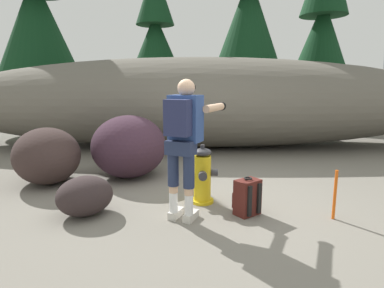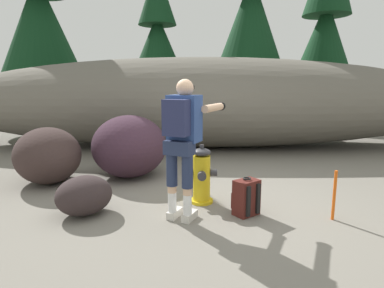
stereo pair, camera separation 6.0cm
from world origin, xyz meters
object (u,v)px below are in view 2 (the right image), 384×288
Objects in this scene: utility_worker at (184,132)px; survey_stake at (334,195)px; boulder_small at (84,195)px; boulder_large at (48,155)px; spare_backpack at (246,198)px; fire_hydrant at (202,176)px; boulder_mid at (129,146)px.

survey_stake is (1.77, -0.06, -0.74)m from utility_worker.
boulder_large is at bearing 127.96° from boulder_small.
utility_worker is 1.47m from boulder_small.
boulder_small is 1.15× the size of survey_stake.
survey_stake reaches higher than boulder_small.
utility_worker is 2.71m from boulder_large.
spare_backpack is 0.78× the size of survey_stake.
boulder_large is 1.86× the size of boulder_small.
spare_backpack is 1.99m from boulder_small.
boulder_small is at bearing 110.72° from utility_worker.
survey_stake is at bearing -19.63° from fire_hydrant.
boulder_large is at bearing 29.66° from spare_backpack.
survey_stake is at bearing -19.77° from boulder_large.
boulder_small reaches higher than spare_backpack.
utility_worker reaches higher than survey_stake.
spare_backpack is at bearing -23.36° from boulder_large.
utility_worker is 2.74× the size of survey_stake.
spare_backpack is at bearing -43.33° from boulder_mid.
fire_hydrant is 1.15× the size of boulder_small.
boulder_large reaches higher than survey_stake.
boulder_mid is 3.31m from survey_stake.
survey_stake is at bearing -67.84° from utility_worker.
spare_backpack is 1.02m from survey_stake.
fire_hydrant is 0.61× the size of boulder_mid.
boulder_mid reaches higher than survey_stake.
boulder_large is 0.98× the size of boulder_mid.
utility_worker is at bearing -3.38° from boulder_small.
fire_hydrant is 0.86m from utility_worker.
utility_worker is at bearing -31.60° from boulder_large.
boulder_small is (-1.45, -0.42, -0.13)m from fire_hydrant.
survey_stake reaches higher than spare_backpack.
survey_stake is (3.00, -0.13, 0.06)m from boulder_small.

